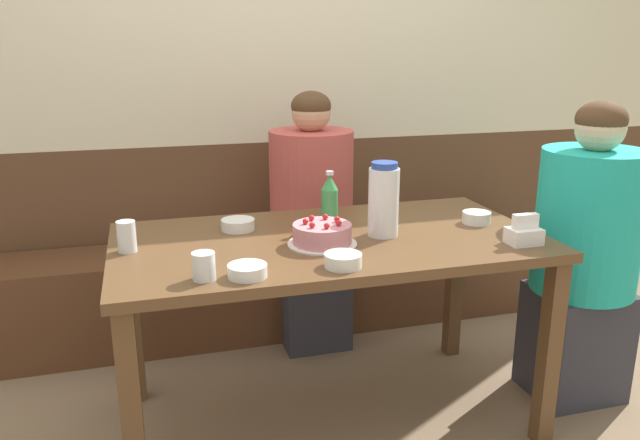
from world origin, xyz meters
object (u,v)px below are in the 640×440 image
glass_water_tall (204,266)px  glass_tumbler_short (127,237)px  bowl_side_dish (238,225)px  person_pale_blue_shirt (312,223)px  birthday_cake (322,234)px  soju_bottle (330,201)px  bowl_rice_small (476,218)px  bowl_sauce_shallow (247,271)px  napkin_holder (524,233)px  bench_seat (280,285)px  bowl_soup_white (343,260)px  water_pitcher (384,200)px  person_teal_shirt (585,256)px

glass_water_tall → glass_tumbler_short: 0.38m
bowl_side_dish → person_pale_blue_shirt: person_pale_blue_shirt is taller
birthday_cake → soju_bottle: bearing=66.4°
soju_bottle → bowl_rice_small: size_ratio=1.98×
glass_water_tall → person_pale_blue_shirt: bearing=58.5°
soju_bottle → bowl_side_dish: soju_bottle is taller
birthday_cake → bowl_sauce_shallow: birthday_cake is taller
bowl_rice_small → bowl_side_dish: size_ratio=0.87×
napkin_holder → bench_seat: bearing=119.3°
bench_seat → bowl_sauce_shallow: bowl_sauce_shallow is taller
soju_bottle → person_pale_blue_shirt: (0.08, 0.53, -0.24)m
napkin_holder → bowl_soup_white: size_ratio=0.95×
birthday_cake → person_pale_blue_shirt: person_pale_blue_shirt is taller
glass_water_tall → napkin_holder: bearing=1.7°
bench_seat → person_pale_blue_shirt: person_pale_blue_shirt is taller
birthday_cake → soju_bottle: 0.22m
water_pitcher → person_teal_shirt: person_teal_shirt is taller
water_pitcher → glass_tumbler_short: 0.87m
birthday_cake → person_teal_shirt: person_teal_shirt is taller
napkin_holder → water_pitcher: bearing=151.9°
bowl_rice_small → bowl_side_dish: (-0.88, 0.16, -0.00)m
bowl_sauce_shallow → glass_tumbler_short: bearing=135.4°
birthday_cake → napkin_holder: napkin_holder is taller
napkin_holder → bowl_rice_small: (-0.03, 0.27, -0.02)m
bowl_soup_white → bowl_sauce_shallow: 0.29m
water_pitcher → bench_seat: bearing=102.4°
bowl_rice_small → bowl_sauce_shallow: bearing=-161.2°
bowl_soup_white → person_pale_blue_shirt: bearing=80.4°
person_pale_blue_shirt → bowl_sauce_shallow: bearing=-25.4°
birthday_cake → bowl_soup_white: size_ratio=2.03×
birthday_cake → bowl_soup_white: bearing=-90.0°
soju_bottle → person_pale_blue_shirt: person_pale_blue_shirt is taller
bowl_soup_white → glass_tumbler_short: bearing=152.4°
person_teal_shirt → bowl_soup_white: bearing=11.1°
bowl_soup_white → person_teal_shirt: person_teal_shirt is taller
person_pale_blue_shirt → person_teal_shirt: bearing=49.9°
water_pitcher → soju_bottle: water_pitcher is taller
water_pitcher → napkin_holder: size_ratio=2.38×
soju_bottle → bowl_sauce_shallow: bearing=-131.8°
bowl_soup_white → bowl_side_dish: bowl_soup_white is taller
glass_water_tall → water_pitcher: bearing=21.6°
bowl_soup_white → bowl_sauce_shallow: size_ratio=1.00×
birthday_cake → person_pale_blue_shirt: 0.77m
person_pale_blue_shirt → glass_water_tall: bearing=-31.5°
water_pitcher → glass_tumbler_short: water_pitcher is taller
napkin_holder → person_pale_blue_shirt: 1.05m
birthday_cake → glass_tumbler_short: (-0.63, 0.10, 0.02)m
bowl_sauce_shallow → person_pale_blue_shirt: bearing=64.6°
water_pitcher → bowl_side_dish: size_ratio=2.16×
birthday_cake → bench_seat: bearing=87.1°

